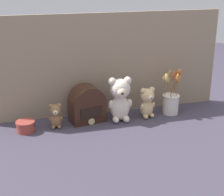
{
  "coord_description": "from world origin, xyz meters",
  "views": [
    {
      "loc": [
        -0.51,
        -1.84,
        0.86
      ],
      "look_at": [
        0.0,
        0.02,
        0.15
      ],
      "focal_mm": 55.0,
      "sensor_mm": 36.0,
      "label": 1
    }
  ],
  "objects_px": {
    "teddy_bear_small": "(56,115)",
    "vintage_radio": "(87,106)",
    "teddy_bear_large": "(120,98)",
    "decorative_tin_tall": "(26,127)",
    "flower_vase": "(171,100)",
    "teddy_bear_medium": "(147,102)"
  },
  "relations": [
    {
      "from": "teddy_bear_small",
      "to": "vintage_radio",
      "type": "xyz_separation_m",
      "value": [
        0.19,
        0.04,
        0.02
      ]
    },
    {
      "from": "teddy_bear_large",
      "to": "decorative_tin_tall",
      "type": "distance_m",
      "value": 0.58
    },
    {
      "from": "teddy_bear_small",
      "to": "vintage_radio",
      "type": "bearing_deg",
      "value": 12.75
    },
    {
      "from": "teddy_bear_large",
      "to": "flower_vase",
      "type": "relative_size",
      "value": 0.94
    },
    {
      "from": "vintage_radio",
      "to": "teddy_bear_large",
      "type": "bearing_deg",
      "value": -12.58
    },
    {
      "from": "teddy_bear_medium",
      "to": "vintage_radio",
      "type": "bearing_deg",
      "value": 174.01
    },
    {
      "from": "teddy_bear_medium",
      "to": "teddy_bear_large",
      "type": "bearing_deg",
      "value": -178.57
    },
    {
      "from": "teddy_bear_large",
      "to": "vintage_radio",
      "type": "bearing_deg",
      "value": 167.42
    },
    {
      "from": "teddy_bear_medium",
      "to": "decorative_tin_tall",
      "type": "bearing_deg",
      "value": -178.65
    },
    {
      "from": "teddy_bear_medium",
      "to": "flower_vase",
      "type": "relative_size",
      "value": 0.66
    },
    {
      "from": "vintage_radio",
      "to": "decorative_tin_tall",
      "type": "bearing_deg",
      "value": -171.26
    },
    {
      "from": "teddy_bear_medium",
      "to": "flower_vase",
      "type": "xyz_separation_m",
      "value": [
        0.17,
        0.02,
        -0.01
      ]
    },
    {
      "from": "teddy_bear_large",
      "to": "flower_vase",
      "type": "height_order",
      "value": "flower_vase"
    },
    {
      "from": "decorative_tin_tall",
      "to": "flower_vase",
      "type": "bearing_deg",
      "value": 2.08
    },
    {
      "from": "teddy_bear_medium",
      "to": "vintage_radio",
      "type": "relative_size",
      "value": 0.86
    },
    {
      "from": "flower_vase",
      "to": "vintage_radio",
      "type": "xyz_separation_m",
      "value": [
        -0.54,
        0.02,
        0.01
      ]
    },
    {
      "from": "teddy_bear_small",
      "to": "vintage_radio",
      "type": "height_order",
      "value": "vintage_radio"
    },
    {
      "from": "teddy_bear_small",
      "to": "flower_vase",
      "type": "relative_size",
      "value": 0.51
    },
    {
      "from": "teddy_bear_medium",
      "to": "flower_vase",
      "type": "bearing_deg",
      "value": 5.32
    },
    {
      "from": "teddy_bear_large",
      "to": "teddy_bear_small",
      "type": "relative_size",
      "value": 1.85
    },
    {
      "from": "flower_vase",
      "to": "teddy_bear_medium",
      "type": "bearing_deg",
      "value": -174.68
    },
    {
      "from": "teddy_bear_small",
      "to": "flower_vase",
      "type": "bearing_deg",
      "value": 1.59
    }
  ]
}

